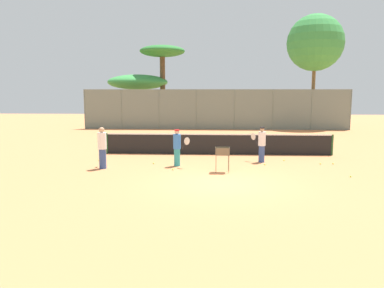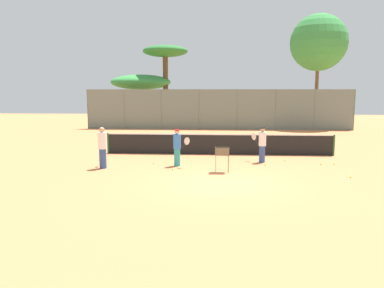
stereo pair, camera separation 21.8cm
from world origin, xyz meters
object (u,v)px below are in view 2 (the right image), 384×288
Objects in this scene: player_white_outfit at (262,144)px; parked_car at (240,119)px; ball_cart at (222,153)px; tennis_net at (219,144)px; player_red_cap at (103,147)px; player_yellow_shirt at (177,147)px.

player_white_outfit is 18.07m from parked_car.
ball_cart is at bearing 97.48° from player_white_outfit.
tennis_net is 6.67× the size of player_red_cap.
ball_cart is at bearing -99.97° from player_red_cap.
player_white_outfit is 0.39× the size of parked_car.
player_yellow_shirt is at bearing -82.20° from player_red_cap.
player_yellow_shirt reaches higher than tennis_net.
player_white_outfit is (1.96, -2.02, 0.28)m from tennis_net.
tennis_net is at bearing 1.16° from player_white_outfit.
player_white_outfit is at bearing 50.36° from ball_cart.
player_red_cap is 0.42× the size of parked_car.
player_red_cap reaches higher than parked_car.
player_yellow_shirt is 19.56m from parked_car.
ball_cart is 0.24× the size of parked_car.
tennis_net is 11.63× the size of ball_cart.
tennis_net is 7.29× the size of player_yellow_shirt.
player_red_cap is at bearing -109.39° from parked_car.
player_white_outfit is 2.91m from ball_cart.
player_red_cap reaches higher than ball_cart.
player_yellow_shirt is (-1.82, -3.12, 0.27)m from tennis_net.
player_white_outfit is 1.61× the size of ball_cart.
player_white_outfit is at bearing -90.37° from parked_car.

